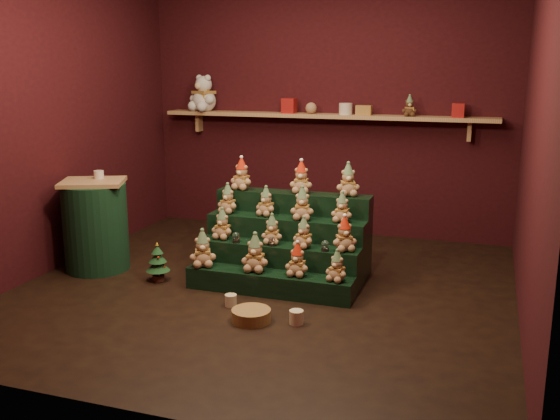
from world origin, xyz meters
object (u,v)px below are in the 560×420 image
(snow_globe_a, at_px, (236,237))
(mug_left, at_px, (231,300))
(mini_christmas_tree, at_px, (158,262))
(white_bear, at_px, (204,88))
(mug_right, at_px, (296,317))
(wicker_basket, at_px, (251,315))
(riser_tier_front, at_px, (269,283))
(brown_bear, at_px, (409,106))
(side_table, at_px, (96,226))
(snow_globe_b, at_px, (272,241))
(snow_globe_c, at_px, (325,246))

(snow_globe_a, bearing_deg, mug_left, -72.32)
(mini_christmas_tree, relative_size, white_bear, 0.69)
(mini_christmas_tree, xyz_separation_m, mug_right, (1.41, -0.50, -0.12))
(mini_christmas_tree, height_order, wicker_basket, mini_christmas_tree)
(riser_tier_front, height_order, mug_left, riser_tier_front)
(brown_bear, bearing_deg, mug_right, -113.86)
(mug_left, bearing_deg, side_table, 163.37)
(white_bear, xyz_separation_m, brown_bear, (2.29, 0.00, -0.15))
(riser_tier_front, height_order, wicker_basket, riser_tier_front)
(wicker_basket, bearing_deg, brown_bear, 73.08)
(side_table, bearing_deg, snow_globe_b, -21.23)
(snow_globe_a, relative_size, mug_left, 0.99)
(side_table, bearing_deg, mug_left, -39.74)
(riser_tier_front, height_order, snow_globe_a, snow_globe_a)
(white_bear, bearing_deg, brown_bear, 22.83)
(brown_bear, bearing_deg, white_bear, 166.21)
(snow_globe_b, height_order, side_table, side_table)
(riser_tier_front, distance_m, snow_globe_a, 0.50)
(snow_globe_a, height_order, side_table, side_table)
(snow_globe_a, bearing_deg, wicker_basket, -60.27)
(side_table, height_order, brown_bear, brown_bear)
(snow_globe_c, relative_size, mug_left, 0.97)
(snow_globe_c, bearing_deg, brown_bear, 77.17)
(snow_globe_a, bearing_deg, mini_christmas_tree, -165.35)
(mug_left, bearing_deg, snow_globe_c, 39.50)
(snow_globe_a, relative_size, white_bear, 0.18)
(side_table, distance_m, mug_left, 1.62)
(mug_left, relative_size, mug_right, 0.90)
(riser_tier_front, xyz_separation_m, mini_christmas_tree, (-1.02, -0.01, 0.08))
(snow_globe_a, relative_size, mini_christmas_tree, 0.26)
(riser_tier_front, xyz_separation_m, snow_globe_b, (-0.03, 0.16, 0.31))
(snow_globe_b, relative_size, mini_christmas_tree, 0.22)
(snow_globe_a, bearing_deg, snow_globe_b, 0.00)
(snow_globe_b, relative_size, mug_left, 0.84)
(snow_globe_c, xyz_separation_m, mini_christmas_tree, (-1.44, -0.17, -0.23))
(mug_right, bearing_deg, wicker_basket, -169.76)
(mini_christmas_tree, xyz_separation_m, white_bear, (-0.44, 1.94, 1.40))
(side_table, distance_m, wicker_basket, 1.93)
(mug_left, bearing_deg, riser_tier_front, 61.25)
(snow_globe_a, relative_size, brown_bear, 0.44)
(snow_globe_c, distance_m, white_bear, 2.83)
(riser_tier_front, height_order, snow_globe_c, snow_globe_c)
(riser_tier_front, bearing_deg, brown_bear, 66.74)
(wicker_basket, relative_size, brown_bear, 1.38)
(mini_christmas_tree, bearing_deg, snow_globe_c, 6.86)
(side_table, distance_m, mug_right, 2.22)
(riser_tier_front, bearing_deg, snow_globe_a, 155.60)
(side_table, height_order, mug_right, side_table)
(riser_tier_front, relative_size, mini_christmas_tree, 3.99)
(snow_globe_a, xyz_separation_m, mug_left, (0.16, -0.51, -0.36))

